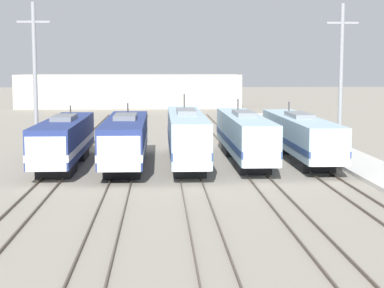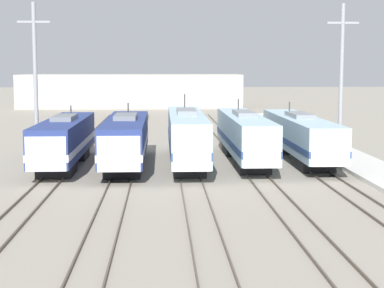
{
  "view_description": "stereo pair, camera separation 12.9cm",
  "coord_description": "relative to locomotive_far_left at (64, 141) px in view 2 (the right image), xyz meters",
  "views": [
    {
      "loc": [
        -2.09,
        -42.54,
        7.77
      ],
      "look_at": [
        0.12,
        1.41,
        2.43
      ],
      "focal_mm": 60.0,
      "sensor_mm": 36.0,
      "label": 1
    },
    {
      "loc": [
        -1.97,
        -42.54,
        7.77
      ],
      "look_at": [
        0.12,
        1.41,
        2.43
      ],
      "focal_mm": 60.0,
      "sensor_mm": 36.0,
      "label": 2
    }
  ],
  "objects": [
    {
      "name": "rail_pair_center",
      "position": [
        9.53,
        -6.98,
        -1.99
      ],
      "size": [
        1.51,
        120.0,
        0.15
      ],
      "color": "#4C4238",
      "rests_on": "ground_plane"
    },
    {
      "name": "catenary_tower_left",
      "position": [
        -2.39,
        1.85,
        4.53
      ],
      "size": [
        2.57,
        0.33,
        12.76
      ],
      "color": "gray",
      "rests_on": "ground_plane"
    },
    {
      "name": "locomotive_center",
      "position": [
        9.53,
        0.56,
        0.19
      ],
      "size": [
        2.75,
        18.96,
        5.43
      ],
      "color": "#232326",
      "rests_on": "ground_plane"
    },
    {
      "name": "locomotive_far_right",
      "position": [
        19.06,
        2.75,
        -0.04
      ],
      "size": [
        2.96,
        19.99,
        4.61
      ],
      "color": "#232326",
      "rests_on": "ground_plane"
    },
    {
      "name": "locomotive_center_right",
      "position": [
        14.3,
        1.86,
        0.07
      ],
      "size": [
        2.79,
        18.95,
        4.94
      ],
      "color": "#232326",
      "rests_on": "ground_plane"
    },
    {
      "name": "catenary_tower_right",
      "position": [
        22.09,
        1.85,
        4.53
      ],
      "size": [
        2.57,
        0.33,
        12.76
      ],
      "color": "gray",
      "rests_on": "ground_plane"
    },
    {
      "name": "depot_building",
      "position": [
        1.72,
        73.63,
        1.05
      ],
      "size": [
        41.68,
        11.55,
        6.24
      ],
      "color": "#B2AD9E",
      "rests_on": "ground_plane"
    },
    {
      "name": "rail_pair_center_left",
      "position": [
        4.77,
        -6.98,
        -1.99
      ],
      "size": [
        1.51,
        120.0,
        0.15
      ],
      "color": "#4C4238",
      "rests_on": "ground_plane"
    },
    {
      "name": "locomotive_far_left",
      "position": [
        0.0,
        0.0,
        0.0
      ],
      "size": [
        2.92,
        16.8,
        4.54
      ],
      "color": "black",
      "rests_on": "ground_plane"
    },
    {
      "name": "rail_pair_center_right",
      "position": [
        14.3,
        -6.98,
        -1.99
      ],
      "size": [
        1.51,
        120.0,
        0.15
      ],
      "color": "#4C4238",
      "rests_on": "ground_plane"
    },
    {
      "name": "ground_plane",
      "position": [
        9.53,
        -6.98,
        -2.07
      ],
      "size": [
        400.0,
        400.0,
        0.0
      ],
      "primitive_type": "plane",
      "color": "gray"
    },
    {
      "name": "rail_pair_far_right",
      "position": [
        19.06,
        -6.98,
        -1.99
      ],
      "size": [
        1.5,
        120.0,
        0.15
      ],
      "color": "#4C4238",
      "rests_on": "ground_plane"
    },
    {
      "name": "rail_pair_far_left",
      "position": [
        0.0,
        -6.98,
        -1.99
      ],
      "size": [
        1.5,
        120.0,
        0.15
      ],
      "color": "#4C4238",
      "rests_on": "ground_plane"
    },
    {
      "name": "locomotive_center_left",
      "position": [
        4.77,
        -0.13,
        0.03
      ],
      "size": [
        3.09,
        17.26,
        4.75
      ],
      "color": "black",
      "rests_on": "ground_plane"
    }
  ]
}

